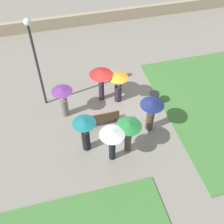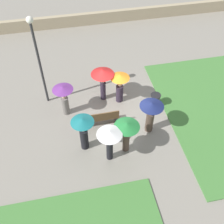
# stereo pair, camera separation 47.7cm
# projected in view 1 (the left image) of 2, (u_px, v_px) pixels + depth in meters

# --- Properties ---
(ground_plane) EXTENTS (90.00, 90.00, 0.00)m
(ground_plane) POSITION_uv_depth(u_px,v_px,m) (117.00, 112.00, 14.70)
(ground_plane) COLOR gray
(parapet_wall) EXTENTS (45.00, 0.35, 0.87)m
(parapet_wall) POSITION_uv_depth(u_px,v_px,m) (84.00, 19.00, 20.45)
(parapet_wall) COLOR tan
(parapet_wall) RESTS_ON ground_plane
(park_bench) EXTENTS (1.74, 0.44, 0.90)m
(park_bench) POSITION_uv_depth(u_px,v_px,m) (102.00, 118.00, 13.76)
(park_bench) COLOR brown
(park_bench) RESTS_ON ground_plane
(lamp_post) EXTENTS (0.32, 0.32, 4.91)m
(lamp_post) POSITION_uv_depth(u_px,v_px,m) (35.00, 55.00, 12.90)
(lamp_post) COLOR #2D2D30
(lamp_post) RESTS_ON ground_plane
(trash_bin) EXTENTS (0.54, 0.54, 0.79)m
(trash_bin) POSITION_uv_depth(u_px,v_px,m) (154.00, 99.00, 14.79)
(trash_bin) COLOR #4C4C51
(trash_bin) RESTS_ON ground_plane
(crowd_person_orange) EXTENTS (1.00, 1.00, 1.77)m
(crowd_person_orange) POSITION_uv_depth(u_px,v_px,m) (118.00, 84.00, 14.45)
(crowd_person_orange) COLOR #2D2333
(crowd_person_orange) RESTS_ON ground_plane
(crowd_person_green) EXTENTS (1.12, 1.12, 1.84)m
(crowd_person_green) POSITION_uv_depth(u_px,v_px,m) (129.00, 129.00, 12.06)
(crowd_person_green) COLOR #47382D
(crowd_person_green) RESTS_ON ground_plane
(crowd_person_purple) EXTENTS (1.02, 1.02, 1.81)m
(crowd_person_purple) POSITION_uv_depth(u_px,v_px,m) (63.00, 98.00, 13.70)
(crowd_person_purple) COLOR slate
(crowd_person_purple) RESTS_ON ground_plane
(crowd_person_navy) EXTENTS (1.12, 1.12, 1.83)m
(crowd_person_navy) POSITION_uv_depth(u_px,v_px,m) (151.00, 111.00, 13.02)
(crowd_person_navy) COLOR #47382D
(crowd_person_navy) RESTS_ON ground_plane
(crowd_person_red) EXTENTS (1.20, 1.20, 1.97)m
(crowd_person_red) POSITION_uv_depth(u_px,v_px,m) (101.00, 76.00, 14.23)
(crowd_person_red) COLOR #2D2333
(crowd_person_red) RESTS_ON ground_plane
(crowd_person_white) EXTENTS (1.09, 1.09, 1.87)m
(crowd_person_white) POSITION_uv_depth(u_px,v_px,m) (112.00, 138.00, 11.71)
(crowd_person_white) COLOR black
(crowd_person_white) RESTS_ON ground_plane
(crowd_person_teal) EXTENTS (1.02, 1.02, 1.95)m
(crowd_person_teal) POSITION_uv_depth(u_px,v_px,m) (85.00, 130.00, 12.18)
(crowd_person_teal) COLOR black
(crowd_person_teal) RESTS_ON ground_plane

